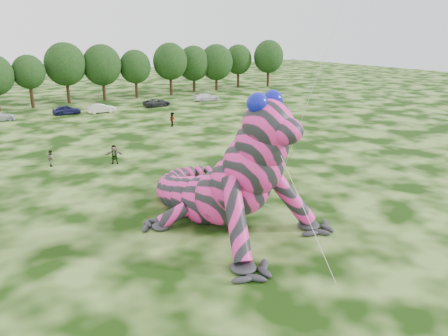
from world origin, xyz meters
name	(u,v)px	position (x,y,z in m)	size (l,w,h in m)	color
ground	(222,237)	(0.00, 0.00, 0.00)	(240.00, 240.00, 0.00)	#16330A
inflatable_gecko	(208,156)	(0.64, 2.56, 4.69)	(15.81, 18.77, 9.38)	#E9278C
tree_9	(30,82)	(1.06, 57.35, 4.34)	(5.27, 4.74, 8.68)	black
tree_10	(66,73)	(7.40, 58.58, 5.25)	(7.09, 6.38, 10.50)	black
tree_11	(103,73)	(13.79, 58.20, 5.03)	(7.01, 6.31, 10.07)	black
tree_12	(136,74)	(20.01, 57.74, 4.49)	(5.99, 5.39, 8.97)	black
tree_13	(170,69)	(27.13, 57.13, 5.06)	(6.83, 6.15, 10.13)	black
tree_14	(194,69)	(33.46, 58.72, 4.70)	(6.82, 6.14, 9.40)	black
tree_15	(216,67)	(38.47, 57.77, 4.82)	(7.17, 6.45, 9.63)	black
tree_16	(238,66)	(45.45, 59.37, 4.69)	(6.26, 5.63, 9.37)	black
tree_17	(268,63)	(51.95, 56.66, 5.15)	(6.98, 6.28, 10.30)	black
car_4	(67,110)	(3.98, 48.02, 0.71)	(1.68, 4.18, 1.42)	#171A45
car_5	(101,108)	(8.80, 46.22, 0.72)	(1.53, 4.38, 1.44)	beige
car_6	(157,103)	(18.73, 46.64, 0.65)	(2.16, 4.69, 1.30)	#28292B
car_7	(206,97)	(28.77, 46.71, 0.69)	(1.93, 4.75, 1.38)	white
spectator_3	(172,121)	(13.21, 31.00, 0.81)	(0.95, 0.40, 1.62)	gray
spectator_1	(51,158)	(-4.91, 21.87, 0.79)	(0.76, 0.60, 1.57)	gray
spectator_2	(172,119)	(13.73, 31.86, 0.87)	(1.13, 0.65, 1.75)	gray
spectator_5	(114,154)	(0.37, 19.08, 0.94)	(1.75, 0.56, 1.89)	gray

